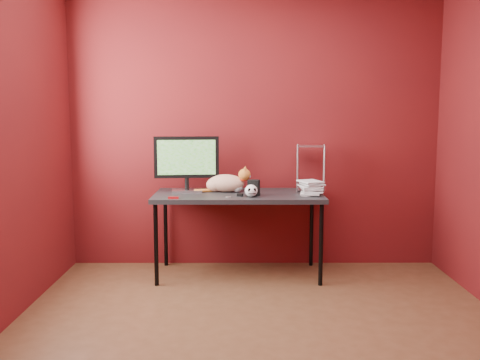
{
  "coord_description": "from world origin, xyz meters",
  "views": [
    {
      "loc": [
        -0.15,
        -3.35,
        1.48
      ],
      "look_at": [
        -0.14,
        1.15,
        0.9
      ],
      "focal_mm": 40.0,
      "sensor_mm": 36.0,
      "label": 1
    }
  ],
  "objects_px": {
    "monitor": "(187,161)",
    "skull_mug": "(251,191)",
    "speaker": "(254,188)",
    "desk": "(239,199)",
    "book_stack": "(303,117)",
    "cat": "(226,183)"
  },
  "relations": [
    {
      "from": "desk",
      "to": "book_stack",
      "type": "relative_size",
      "value": 1.11
    },
    {
      "from": "monitor",
      "to": "book_stack",
      "type": "relative_size",
      "value": 0.43
    },
    {
      "from": "monitor",
      "to": "skull_mug",
      "type": "relative_size",
      "value": 5.31
    },
    {
      "from": "monitor",
      "to": "skull_mug",
      "type": "xyz_separation_m",
      "value": [
        0.58,
        -0.29,
        -0.23
      ]
    },
    {
      "from": "monitor",
      "to": "speaker",
      "type": "height_order",
      "value": "monitor"
    },
    {
      "from": "speaker",
      "to": "book_stack",
      "type": "distance_m",
      "value": 0.75
    },
    {
      "from": "desk",
      "to": "cat",
      "type": "height_order",
      "value": "cat"
    },
    {
      "from": "desk",
      "to": "speaker",
      "type": "bearing_deg",
      "value": -37.0
    },
    {
      "from": "monitor",
      "to": "skull_mug",
      "type": "distance_m",
      "value": 0.69
    },
    {
      "from": "desk",
      "to": "book_stack",
      "type": "xyz_separation_m",
      "value": [
        0.56,
        -0.06,
        0.73
      ]
    },
    {
      "from": "skull_mug",
      "to": "speaker",
      "type": "distance_m",
      "value": 0.1
    },
    {
      "from": "desk",
      "to": "speaker",
      "type": "distance_m",
      "value": 0.2
    },
    {
      "from": "cat",
      "to": "desk",
      "type": "bearing_deg",
      "value": -30.99
    },
    {
      "from": "monitor",
      "to": "book_stack",
      "type": "height_order",
      "value": "book_stack"
    },
    {
      "from": "desk",
      "to": "book_stack",
      "type": "height_order",
      "value": "book_stack"
    },
    {
      "from": "desk",
      "to": "monitor",
      "type": "bearing_deg",
      "value": 169.16
    },
    {
      "from": "skull_mug",
      "to": "speaker",
      "type": "bearing_deg",
      "value": 69.43
    },
    {
      "from": "skull_mug",
      "to": "desk",
      "type": "bearing_deg",
      "value": 111.51
    },
    {
      "from": "book_stack",
      "to": "desk",
      "type": "bearing_deg",
      "value": 174.03
    },
    {
      "from": "cat",
      "to": "speaker",
      "type": "xyz_separation_m",
      "value": [
        0.24,
        -0.19,
        -0.02
      ]
    },
    {
      "from": "cat",
      "to": "monitor",
      "type": "bearing_deg",
      "value": -170.18
    },
    {
      "from": "book_stack",
      "to": "speaker",
      "type": "bearing_deg",
      "value": -174.46
    }
  ]
}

